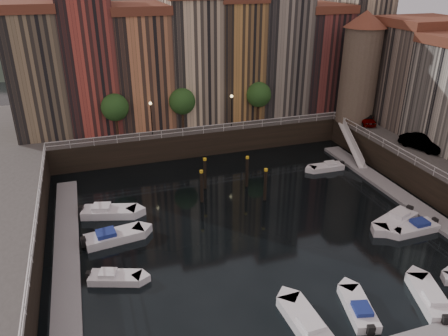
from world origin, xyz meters
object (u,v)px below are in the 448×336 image
object	(u,v)px
gangway	(352,143)
mooring_pilings	(230,179)
car_a	(366,119)
boat_left_1	(114,277)
boat_left_2	(113,237)
car_b	(421,143)
corner_tower	(360,66)

from	to	relation	value
gangway	mooring_pilings	bearing A→B (deg)	-165.80
car_a	gangway	bearing A→B (deg)	-125.48
boat_left_1	boat_left_2	distance (m)	5.45
gangway	car_a	xyz separation A→B (m)	(3.61, 2.91, 1.80)
mooring_pilings	car_a	xyz separation A→B (m)	(20.84, 7.27, 2.07)
car_a	car_b	distance (m)	9.39
car_a	boat_left_1	bearing A→B (deg)	-136.46
mooring_pilings	boat_left_1	world-z (taller)	mooring_pilings
corner_tower	car_b	bearing A→B (deg)	-82.63
gangway	corner_tower	bearing A→B (deg)	57.20
boat_left_1	mooring_pilings	bearing A→B (deg)	58.51
corner_tower	car_b	distance (m)	12.77
boat_left_2	car_b	bearing A→B (deg)	-2.91
mooring_pilings	car_b	xyz separation A→B (m)	(21.55, -2.09, 2.13)
boat_left_1	corner_tower	bearing A→B (deg)	49.48
mooring_pilings	car_b	world-z (taller)	car_b
corner_tower	gangway	bearing A→B (deg)	-122.80
corner_tower	mooring_pilings	world-z (taller)	corner_tower
corner_tower	boat_left_1	distance (m)	39.32
car_a	car_b	bearing A→B (deg)	-70.00
gangway	mooring_pilings	xyz separation A→B (m)	(-17.23, -4.36, -0.27)
corner_tower	car_a	size ratio (longest dim) A/B	3.28
corner_tower	boat_left_1	bearing A→B (deg)	-149.52
mooring_pilings	boat_left_1	xyz separation A→B (m)	(-12.67, -10.45, -1.33)
gangway	car_b	distance (m)	7.98
boat_left_2	car_b	size ratio (longest dim) A/B	1.12
boat_left_2	boat_left_1	bearing A→B (deg)	-102.00
boat_left_1	boat_left_2	xyz separation A→B (m)	(0.40, 5.44, 0.09)
corner_tower	mooring_pilings	distance (m)	23.60
boat_left_2	corner_tower	bearing A→B (deg)	15.33
corner_tower	car_a	distance (m)	6.71
corner_tower	car_b	xyz separation A→B (m)	(1.42, -10.95, -6.42)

